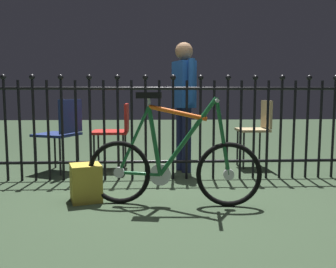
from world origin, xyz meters
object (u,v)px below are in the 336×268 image
(chair_navy, at_px, (63,129))
(chair_red, at_px, (116,128))
(bicycle, at_px, (173,165))
(display_crate, at_px, (86,183))
(person_visitor, at_px, (184,96))
(chair_tan, at_px, (258,126))

(chair_navy, height_order, chair_red, chair_navy)
(bicycle, xyz_separation_m, chair_navy, (-1.22, 1.34, 0.18))
(display_crate, bearing_deg, person_visitor, 51.25)
(bicycle, height_order, chair_navy, bicycle)
(chair_navy, distance_m, chair_tan, 2.39)
(chair_navy, relative_size, chair_red, 1.07)
(chair_tan, distance_m, person_visitor, 1.04)
(chair_red, bearing_deg, chair_navy, -164.90)
(chair_tan, distance_m, chair_red, 1.77)
(bicycle, height_order, person_visitor, person_visitor)
(person_visitor, bearing_deg, chair_red, 167.37)
(chair_navy, bearing_deg, person_visitor, -0.68)
(chair_navy, distance_m, person_visitor, 1.47)
(bicycle, height_order, display_crate, bicycle)
(chair_navy, bearing_deg, display_crate, -68.33)
(bicycle, relative_size, display_crate, 4.48)
(person_visitor, bearing_deg, bicycle, -98.87)
(bicycle, bearing_deg, chair_navy, 132.12)
(person_visitor, xyz_separation_m, display_crate, (-0.95, -1.18, -0.73))
(chair_tan, height_order, display_crate, chair_tan)
(chair_navy, distance_m, chair_red, 0.63)
(chair_tan, height_order, chair_red, chair_tan)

